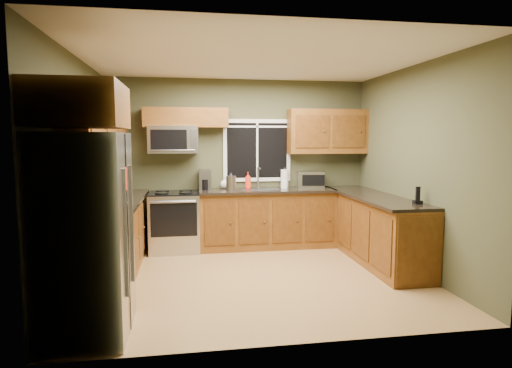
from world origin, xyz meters
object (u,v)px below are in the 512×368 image
object	(u,v)px
toaster_oven	(311,179)
kettle	(231,182)
soap_bottle_c	(224,183)
cordless_phone	(418,199)
refrigerator	(85,235)
soap_bottle_a	(248,180)
coffee_maker	(205,180)
soap_bottle_b	(284,183)
paper_towel_roll	(285,179)
microwave	(173,140)
range	(175,221)

from	to	relation	value
toaster_oven	kettle	bearing A→B (deg)	-171.70
soap_bottle_c	cordless_phone	size ratio (longest dim) A/B	0.85
refrigerator	soap_bottle_c	bearing A→B (deg)	63.60
refrigerator	soap_bottle_a	bearing A→B (deg)	57.22
soap_bottle_c	cordless_phone	bearing A→B (deg)	-42.07
coffee_maker	soap_bottle_c	distance (m)	0.33
kettle	soap_bottle_b	bearing A→B (deg)	5.21
coffee_maker	paper_towel_roll	distance (m)	1.32
soap_bottle_c	soap_bottle_b	bearing A→B (deg)	-11.89
coffee_maker	cordless_phone	size ratio (longest dim) A/B	1.43
soap_bottle_b	microwave	bearing A→B (deg)	176.54
toaster_oven	kettle	distance (m)	1.36
kettle	paper_towel_roll	world-z (taller)	paper_towel_roll
paper_towel_roll	cordless_phone	xyz separation A→B (m)	(1.24, -1.99, -0.08)
toaster_oven	coffee_maker	xyz separation A→B (m)	(-1.74, 0.02, 0.01)
range	soap_bottle_c	size ratio (longest dim) A/B	5.11
refrigerator	paper_towel_roll	size ratio (longest dim) A/B	5.50
range	cordless_phone	bearing A→B (deg)	-30.47
kettle	soap_bottle_a	bearing A→B (deg)	29.75
soap_bottle_b	soap_bottle_c	distance (m)	0.97
microwave	paper_towel_roll	size ratio (longest dim) A/B	2.32
cordless_phone	range	bearing A→B (deg)	149.53
cordless_phone	kettle	bearing A→B (deg)	141.14
soap_bottle_c	paper_towel_roll	bearing A→B (deg)	-1.15
soap_bottle_c	cordless_phone	xyz separation A→B (m)	(2.23, -2.01, -0.03)
microwave	coffee_maker	bearing A→B (deg)	3.90
soap_bottle_b	cordless_phone	size ratio (longest dim) A/B	0.93
microwave	soap_bottle_c	distance (m)	1.07
kettle	soap_bottle_b	distance (m)	0.88
coffee_maker	toaster_oven	bearing A→B (deg)	-0.73
refrigerator	cordless_phone	bearing A→B (deg)	14.86
cordless_phone	soap_bottle_a	bearing A→B (deg)	134.39
kettle	soap_bottle_c	xyz separation A→B (m)	(-0.08, 0.28, -0.04)
range	paper_towel_roll	size ratio (longest dim) A/B	2.87
soap_bottle_a	kettle	bearing A→B (deg)	-150.25
toaster_oven	paper_towel_roll	xyz separation A→B (m)	(-0.43, 0.06, 0.02)
coffee_maker	kettle	size ratio (longest dim) A/B	1.10
microwave	soap_bottle_c	size ratio (longest dim) A/B	4.15
kettle	paper_towel_roll	distance (m)	0.95
refrigerator	kettle	world-z (taller)	refrigerator
range	microwave	bearing A→B (deg)	90.02
microwave	paper_towel_roll	world-z (taller)	microwave
range	soap_bottle_a	world-z (taller)	soap_bottle_a
kettle	toaster_oven	bearing A→B (deg)	8.30
coffee_maker	soap_bottle_c	size ratio (longest dim) A/B	1.68
microwave	toaster_oven	distance (m)	2.32
soap_bottle_a	cordless_phone	size ratio (longest dim) A/B	1.26
refrigerator	soap_bottle_a	world-z (taller)	refrigerator
microwave	coffee_maker	distance (m)	0.81
coffee_maker	paper_towel_roll	xyz separation A→B (m)	(1.31, 0.04, 0.00)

